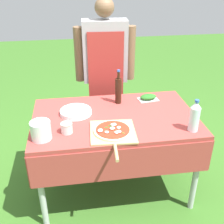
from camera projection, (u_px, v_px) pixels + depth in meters
ground_plane at (114, 185)px, 2.75m from camera, size 12.00×12.00×0.00m
prep_table at (114, 125)px, 2.42m from camera, size 1.40×0.87×0.78m
person_cook at (105, 66)px, 2.92m from camera, size 0.62×0.22×1.65m
pizza_on_peel at (113, 132)px, 2.14m from camera, size 0.37×0.54×0.05m
oil_bottle at (118, 90)px, 2.54m from camera, size 0.06×0.06×0.32m
water_bottle at (195, 116)px, 2.12m from camera, size 0.08×0.08×0.26m
herb_container at (148, 97)px, 2.65m from camera, size 0.20×0.14×0.05m
mixing_tub at (41, 130)px, 2.05m from camera, size 0.15×0.15×0.14m
plate_stack at (76, 112)px, 2.41m from camera, size 0.27×0.27×0.03m
sauce_jar at (67, 128)px, 2.13m from camera, size 0.09×0.09×0.08m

